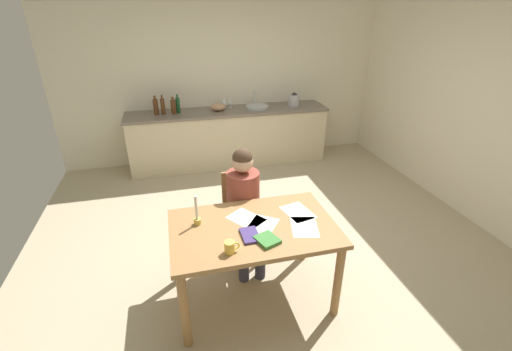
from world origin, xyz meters
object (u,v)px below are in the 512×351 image
at_px(person_seated, 245,201).
at_px(book_magazine, 267,240).
at_px(candlestick, 197,217).
at_px(sink_unit, 257,107).
at_px(coffee_mug, 230,247).
at_px(book_cookery, 250,235).
at_px(dining_table, 253,237).
at_px(wine_glass_by_kettle, 224,101).
at_px(bottle_sauce, 178,105).
at_px(stovetop_kettle, 294,100).
at_px(bottle_vinegar, 163,106).
at_px(bottle_oil, 156,107).
at_px(wine_glass_near_sink, 230,101).
at_px(bottle_wine_red, 173,107).
at_px(chair_at_table, 242,210).
at_px(mixing_bowl, 218,107).

height_order(person_seated, book_magazine, person_seated).
bearing_deg(candlestick, sink_unit, 66.53).
height_order(coffee_mug, book_cookery, coffee_mug).
distance_m(dining_table, wine_glass_by_kettle, 3.17).
distance_m(person_seated, bottle_sauce, 2.55).
bearing_deg(person_seated, bottle_sauce, 100.83).
bearing_deg(stovetop_kettle, bottle_vinegar, 179.97).
xyz_separation_m(bottle_oil, wine_glass_near_sink, (1.15, 0.14, -0.01)).
bearing_deg(sink_unit, book_magazine, -103.04).
height_order(bottle_vinegar, bottle_wine_red, bottle_vinegar).
relative_size(candlestick, bottle_oil, 0.93).
distance_m(chair_at_table, bottle_wine_red, 2.42).
distance_m(dining_table, wine_glass_near_sink, 3.19).
bearing_deg(chair_at_table, bottle_oil, 109.02).
relative_size(person_seated, mixing_bowl, 5.12).
xyz_separation_m(chair_at_table, book_cookery, (-0.10, -0.80, 0.26)).
relative_size(dining_table, bottle_wine_red, 5.22).
relative_size(book_cookery, bottle_vinegar, 0.71).
bearing_deg(person_seated, bottle_wine_red, 102.56).
bearing_deg(wine_glass_near_sink, coffee_mug, -100.55).
xyz_separation_m(bottle_vinegar, wine_glass_by_kettle, (0.95, 0.15, -0.02)).
xyz_separation_m(bottle_sauce, stovetop_kettle, (1.85, -0.02, -0.02)).
distance_m(book_cookery, wine_glass_near_sink, 3.31).
height_order(dining_table, bottle_oil, bottle_oil).
distance_m(book_cookery, wine_glass_by_kettle, 3.29).
distance_m(sink_unit, bottle_oil, 1.56).
bearing_deg(chair_at_table, stovetop_kettle, 59.27).
distance_m(candlestick, bottle_wine_red, 2.84).
bearing_deg(mixing_bowl, book_cookery, -94.26).
bearing_deg(book_cookery, wine_glass_near_sink, 80.56).
xyz_separation_m(chair_at_table, bottle_wine_red, (-0.55, 2.30, 0.52)).
xyz_separation_m(bottle_oil, mixing_bowl, (0.93, 0.01, -0.07)).
bearing_deg(candlestick, wine_glass_near_sink, 74.47).
bearing_deg(candlestick, bottle_wine_red, 91.34).
bearing_deg(coffee_mug, bottle_oil, 98.92).
bearing_deg(book_cookery, sink_unit, 73.08).
relative_size(bottle_sauce, stovetop_kettle, 1.28).
height_order(bottle_wine_red, wine_glass_by_kettle, bottle_wine_red).
relative_size(sink_unit, bottle_vinegar, 1.24).
height_order(sink_unit, stovetop_kettle, sink_unit).
height_order(bottle_vinegar, mixing_bowl, bottle_vinegar).
bearing_deg(bottle_oil, bottle_sauce, 1.80).
relative_size(person_seated, book_magazine, 6.92).
bearing_deg(bottle_wine_red, book_magazine, -80.10).
bearing_deg(dining_table, stovetop_kettle, 64.57).
xyz_separation_m(book_cookery, wine_glass_by_kettle, (0.35, 3.27, 0.25)).
xyz_separation_m(dining_table, mixing_bowl, (0.18, 3.01, 0.31)).
xyz_separation_m(book_cookery, bottle_sauce, (-0.38, 3.14, 0.27)).
height_order(book_magazine, bottle_wine_red, bottle_wine_red).
height_order(person_seated, bottle_wine_red, person_seated).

